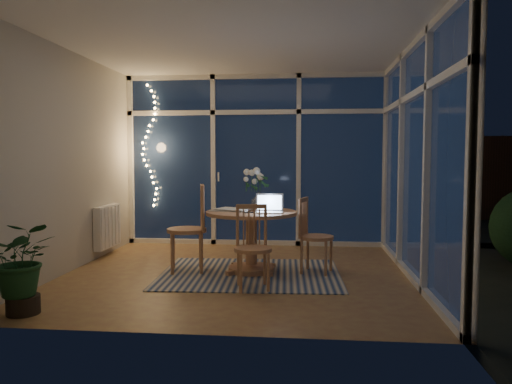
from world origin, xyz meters
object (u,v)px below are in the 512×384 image
chair_front (253,247)px  flower_vase (259,200)px  laptop (269,203)px  dining_table (251,242)px  potted_plant (22,270)px  chair_left (187,228)px  chair_right (317,235)px

chair_front → flower_vase: flower_vase is taller
laptop → flower_vase: (-0.16, 0.49, -0.01)m
chair_front → dining_table: bearing=85.5°
dining_table → potted_plant: bearing=-135.7°
dining_table → potted_plant: 2.50m
chair_left → potted_plant: bearing=-44.9°
chair_left → chair_right: bearing=79.1°
laptop → potted_plant: size_ratio=0.41×
flower_vase → potted_plant: bearing=-131.5°
chair_front → flower_vase: size_ratio=4.16×
laptop → flower_vase: 0.51m
chair_front → laptop: (0.12, 0.61, 0.40)m
dining_table → flower_vase: flower_vase is taller
chair_left → flower_vase: 0.95m
chair_front → potted_plant: size_ratio=1.15×
laptop → potted_plant: bearing=-142.8°
chair_front → potted_plant: chair_front is taller
flower_vase → chair_front: bearing=-87.7°
chair_left → chair_right: 1.52m
chair_left → chair_right: (1.52, 0.07, -0.08)m
chair_right → potted_plant: 3.10m
chair_left → flower_vase: bearing=102.2°
chair_right → flower_vase: bearing=80.0°
laptop → chair_left: bearing=173.2°
dining_table → flower_vase: size_ratio=5.03×
flower_vase → potted_plant: flower_vase is taller
flower_vase → laptop: bearing=-71.8°
dining_table → flower_vase: 0.58m
chair_right → laptop: laptop is taller
chair_left → potted_plant: 1.98m
chair_right → flower_vase: flower_vase is taller
flower_vase → dining_table: bearing=-99.6°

